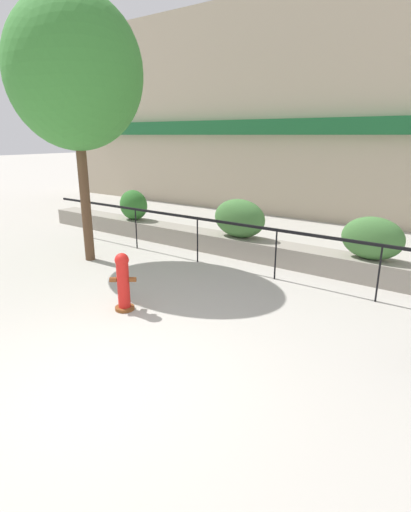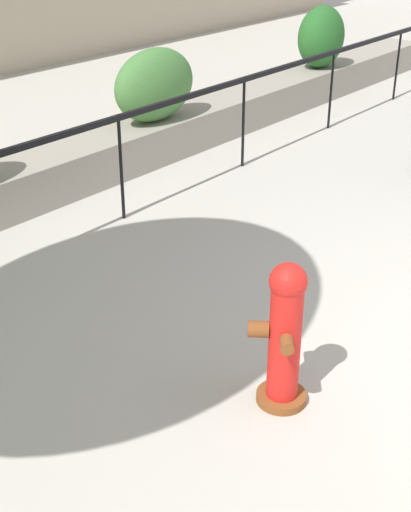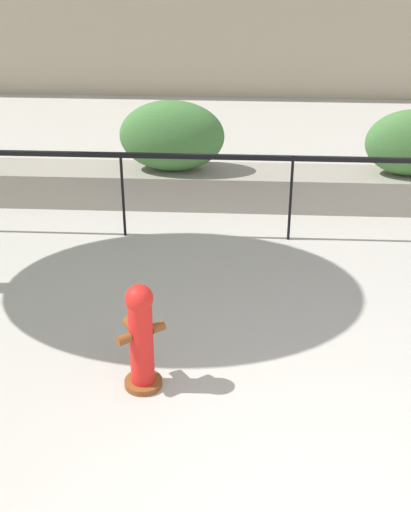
{
  "view_description": "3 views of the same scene",
  "coord_description": "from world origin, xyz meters",
  "px_view_note": "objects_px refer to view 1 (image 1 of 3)",
  "views": [
    {
      "loc": [
        3.65,
        -2.77,
        3.08
      ],
      "look_at": [
        -0.91,
        3.54,
        0.71
      ],
      "focal_mm": 28.0,
      "sensor_mm": 36.0,
      "label": 1
    },
    {
      "loc": [
        -4.9,
        -0.31,
        3.18
      ],
      "look_at": [
        -0.8,
        3.08,
        0.45
      ],
      "focal_mm": 50.0,
      "sensor_mm": 36.0,
      "label": 2
    },
    {
      "loc": [
        -0.63,
        -3.43,
        4.24
      ],
      "look_at": [
        -1.01,
        3.57,
        0.44
      ],
      "focal_mm": 50.0,
      "sensor_mm": 36.0,
      "label": 3
    }
  ],
  "objects_px": {
    "hedge_bush_2": "(372,238)",
    "hedge_bush_0": "(133,205)",
    "fire_hydrant": "(123,281)",
    "hedge_bush_1": "(239,218)",
    "street_tree": "(74,73)"
  },
  "relations": [
    {
      "from": "street_tree",
      "to": "hedge_bush_2",
      "type": "bearing_deg",
      "value": 22.35
    },
    {
      "from": "hedge_bush_0",
      "to": "fire_hydrant",
      "type": "distance_m",
      "value": 5.79
    },
    {
      "from": "hedge_bush_0",
      "to": "hedge_bush_2",
      "type": "xyz_separation_m",
      "value": [
        7.19,
        0.0,
        -0.0
      ]
    },
    {
      "from": "hedge_bush_2",
      "to": "hedge_bush_0",
      "type": "bearing_deg",
      "value": 180.0
    },
    {
      "from": "hedge_bush_2",
      "to": "fire_hydrant",
      "type": "xyz_separation_m",
      "value": [
        -3.2,
        -4.18,
        -0.41
      ]
    },
    {
      "from": "hedge_bush_0",
      "to": "hedge_bush_1",
      "type": "height_order",
      "value": "hedge_bush_1"
    },
    {
      "from": "hedge_bush_0",
      "to": "hedge_bush_2",
      "type": "height_order",
      "value": "hedge_bush_0"
    },
    {
      "from": "hedge_bush_0",
      "to": "fire_hydrant",
      "type": "bearing_deg",
      "value": -46.33
    },
    {
      "from": "hedge_bush_1",
      "to": "hedge_bush_2",
      "type": "relative_size",
      "value": 1.12
    },
    {
      "from": "hedge_bush_2",
      "to": "fire_hydrant",
      "type": "bearing_deg",
      "value": -127.47
    },
    {
      "from": "fire_hydrant",
      "to": "street_tree",
      "type": "relative_size",
      "value": 0.18
    },
    {
      "from": "hedge_bush_0",
      "to": "street_tree",
      "type": "relative_size",
      "value": 0.16
    },
    {
      "from": "hedge_bush_1",
      "to": "hedge_bush_2",
      "type": "distance_m",
      "value": 3.31
    },
    {
      "from": "hedge_bush_1",
      "to": "fire_hydrant",
      "type": "distance_m",
      "value": 4.2
    },
    {
      "from": "hedge_bush_0",
      "to": "hedge_bush_2",
      "type": "distance_m",
      "value": 7.19
    }
  ]
}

